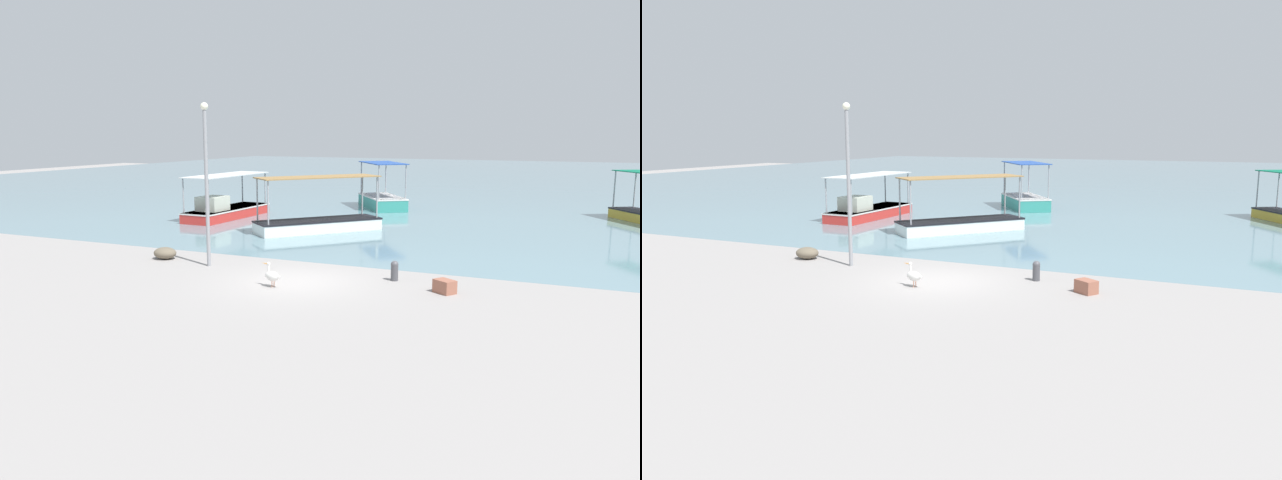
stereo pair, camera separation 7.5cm
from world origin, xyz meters
TOP-DOWN VIEW (x-y plane):
  - ground at (0.00, 0.00)m, footprint 120.00×120.00m
  - harbor_water at (0.00, 48.00)m, footprint 110.00×90.00m
  - fishing_boat_far_right at (-3.79, 20.32)m, footprint 4.38×5.07m
  - fishing_boat_far_left at (-3.67, 9.89)m, footprint 5.54×6.01m
  - fishing_boat_near_left at (-10.56, 12.11)m, footprint 2.15×6.48m
  - pelican at (-0.41, -0.98)m, footprint 0.80×0.41m
  - lamp_post at (-4.08, 0.87)m, footprint 0.28×0.28m
  - mooring_bollard at (2.93, 1.45)m, footprint 0.26×0.26m
  - net_pile at (-6.40, 1.26)m, footprint 0.92×0.78m
  - cargo_crate at (4.84, 0.52)m, footprint 0.78×0.72m

SIDE VIEW (x-z plane):
  - ground at x=0.00m, z-range 0.00..0.00m
  - harbor_water at x=0.00m, z-range 0.00..0.00m
  - cargo_crate at x=4.84m, z-range 0.00..0.42m
  - net_pile at x=-6.40m, z-range 0.00..0.46m
  - mooring_bollard at x=2.93m, z-range 0.02..0.70m
  - pelican at x=-0.41m, z-range -0.02..0.78m
  - fishing_boat_far_left at x=-3.67m, z-range -0.86..1.89m
  - fishing_boat_near_left at x=-10.56m, z-range -0.69..1.81m
  - fishing_boat_far_right at x=-3.79m, z-range -0.90..2.07m
  - lamp_post at x=-4.08m, z-range 0.36..6.33m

